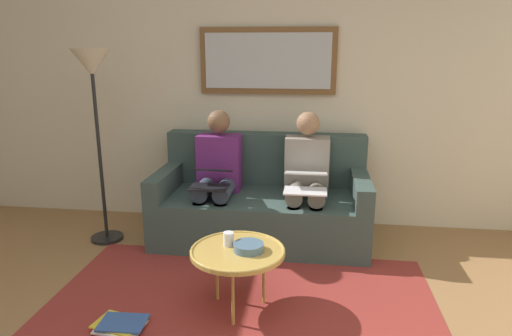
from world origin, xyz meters
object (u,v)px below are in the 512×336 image
coffee_table (238,252)px  laptop_white (306,181)px  cup (229,239)px  person_right (217,172)px  couch (262,203)px  magazine_stack (120,325)px  framed_mirror (268,61)px  person_left (306,175)px  bowl (249,247)px  laptop_black (211,178)px  standing_lamp (93,85)px

coffee_table → laptop_white: 1.01m
cup → person_right: 1.14m
couch → magazine_stack: couch is taller
coffee_table → laptop_white: size_ratio=1.76×
framed_mirror → person_left: size_ratio=1.10×
bowl → couch: bearing=-87.2°
framed_mirror → laptop_black: size_ratio=3.63×
couch → laptop_black: 0.59m
standing_lamp → person_right: bearing=-168.5°
cup → laptop_white: 0.98m
coffee_table → person_left: size_ratio=0.53×
laptop_black → standing_lamp: (0.98, -0.04, 0.75)m
couch → person_left: bearing=170.1°
bowl → person_left: 1.21m
couch → bowl: size_ratio=9.51×
person_left → person_right: (0.78, 0.00, 0.00)m
couch → framed_mirror: 1.30m
coffee_table → cup: (0.07, -0.06, 0.06)m
framed_mirror → standing_lamp: (1.37, 0.66, -0.18)m
person_right → bowl: bearing=111.4°
laptop_white → laptop_black: laptop_black is taller
laptop_white → laptop_black: 0.78m
coffee_table → standing_lamp: bearing=-35.0°
bowl → laptop_black: bearing=-63.6°
coffee_table → person_right: 1.23m
laptop_white → standing_lamp: standing_lamp is taller
couch → person_right: bearing=9.9°
bowl → laptop_white: bearing=-110.2°
couch → framed_mirror: framed_mirror is taller
couch → person_left: person_left is taller
laptop_white → person_right: person_right is taller
standing_lamp → laptop_white: bearing=178.4°
cup → person_right: bearing=-74.2°
couch → laptop_black: bearing=38.6°
bowl → laptop_black: size_ratio=0.56×
laptop_white → magazine_stack: size_ratio=1.03×
person_left → person_right: bearing=0.0°
laptop_white → person_right: (0.78, -0.25, -0.02)m
person_right → magazine_stack: person_right is taller
couch → bowl: bearing=92.8°
framed_mirror → bowl: 1.95m
couch → coffee_table: bearing=89.4°
couch → cup: bearing=85.9°
coffee_table → person_right: bearing=-71.8°
framed_mirror → laptop_white: size_ratio=3.62×
couch → bowl: (-0.06, 1.22, 0.13)m
couch → coffee_table: 1.22m
cup → laptop_black: (0.31, -0.84, 0.16)m
coffee_table → person_right: size_ratio=0.53×
couch → laptop_white: couch is taller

